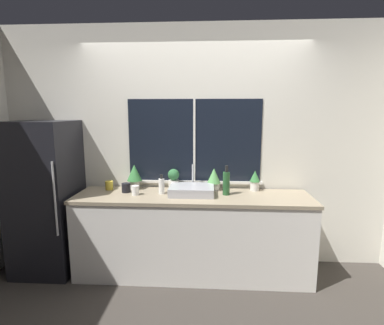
{
  "coord_description": "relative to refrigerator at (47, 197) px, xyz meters",
  "views": [
    {
      "loc": [
        0.19,
        -2.74,
        1.76
      ],
      "look_at": [
        -0.01,
        0.3,
        1.23
      ],
      "focal_mm": 28.0,
      "sensor_mm": 36.0,
      "label": 1
    }
  ],
  "objects": [
    {
      "name": "potted_plant_far_left",
      "position": [
        0.93,
        0.2,
        0.22
      ],
      "size": [
        0.17,
        0.17,
        0.28
      ],
      "color": "silver",
      "rests_on": "counter"
    },
    {
      "name": "bottle_tall",
      "position": [
        1.96,
        0.01,
        0.19
      ],
      "size": [
        0.07,
        0.07,
        0.31
      ],
      "color": "#235128",
      "rests_on": "counter"
    },
    {
      "name": "potted_plant_far_right",
      "position": [
        2.28,
        0.2,
        0.18
      ],
      "size": [
        0.11,
        0.11,
        0.23
      ],
      "color": "silver",
      "rests_on": "counter"
    },
    {
      "name": "mug_white",
      "position": [
        1.0,
        -0.06,
        0.11
      ],
      "size": [
        0.07,
        0.07,
        0.1
      ],
      "color": "white",
      "rests_on": "counter"
    },
    {
      "name": "mug_black",
      "position": [
        0.87,
        0.05,
        0.11
      ],
      "size": [
        0.1,
        0.1,
        0.1
      ],
      "color": "black",
      "rests_on": "counter"
    },
    {
      "name": "potted_plant_center_right",
      "position": [
        1.83,
        0.2,
        0.19
      ],
      "size": [
        0.15,
        0.15,
        0.25
      ],
      "color": "silver",
      "rests_on": "counter"
    },
    {
      "name": "wall_right",
      "position": [
        3.8,
        1.18,
        0.52
      ],
      "size": [
        0.06,
        7.0,
        2.7
      ],
      "color": "silver",
      "rests_on": "ground_plane"
    },
    {
      "name": "potted_plant_center_left",
      "position": [
        1.38,
        0.2,
        0.18
      ],
      "size": [
        0.13,
        0.13,
        0.23
      ],
      "color": "silver",
      "rests_on": "counter"
    },
    {
      "name": "wall_back",
      "position": [
        1.61,
        0.34,
        0.52
      ],
      "size": [
        8.0,
        0.09,
        2.7
      ],
      "color": "silver",
      "rests_on": "ground_plane"
    },
    {
      "name": "ground_plane",
      "position": [
        1.61,
        -0.32,
        -0.83
      ],
      "size": [
        14.0,
        14.0,
        0.0
      ],
      "primitive_type": "plane",
      "color": "#38332D"
    },
    {
      "name": "wall_left",
      "position": [
        -0.59,
        1.18,
        0.52
      ],
      "size": [
        0.06,
        7.0,
        2.7
      ],
      "color": "silver",
      "rests_on": "ground_plane"
    },
    {
      "name": "counter",
      "position": [
        1.61,
        -0.03,
        -0.39
      ],
      "size": [
        2.49,
        0.62,
        0.88
      ],
      "color": "white",
      "rests_on": "ground_plane"
    },
    {
      "name": "sink",
      "position": [
        1.59,
        0.01,
        0.1
      ],
      "size": [
        0.47,
        0.41,
        0.29
      ],
      "color": "#ADADB2",
      "rests_on": "counter"
    },
    {
      "name": "soap_bottle",
      "position": [
        1.27,
        0.01,
        0.14
      ],
      "size": [
        0.06,
        0.06,
        0.21
      ],
      "color": "white",
      "rests_on": "counter"
    },
    {
      "name": "refrigerator",
      "position": [
        0.0,
        0.0,
        0.0
      ],
      "size": [
        0.63,
        0.7,
        1.66
      ],
      "color": "black",
      "rests_on": "ground_plane"
    },
    {
      "name": "mug_yellow",
      "position": [
        0.65,
        0.14,
        0.1
      ],
      "size": [
        0.09,
        0.09,
        0.1
      ],
      "color": "gold",
      "rests_on": "counter"
    }
  ]
}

